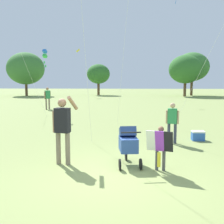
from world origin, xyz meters
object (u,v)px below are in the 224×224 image
Objects in this scene: person_adult_flyer at (63,125)px; cooler_box at (198,136)px; kite_blue_high at (45,54)px; stroller at (128,142)px; person_couple_left at (172,120)px; person_sitting_far at (48,96)px; child_with_butterfly_kite at (160,144)px.

person_adult_flyer is 4.05× the size of cooler_box.
kite_blue_high reaches higher than person_adult_flyer.
person_adult_flyer is 1.64× the size of stroller.
person_adult_flyer is 10.06m from kite_blue_high.
person_adult_flyer is at bearing -70.71° from kite_blue_high.
stroller is at bearing -131.30° from cooler_box.
person_couple_left reaches higher than stroller.
kite_blue_high is 2.43× the size of person_sitting_far.
kite_blue_high is at bearing 120.77° from child_with_butterfly_kite.
cooler_box is at bearing 25.28° from person_couple_left.
person_couple_left is 1.32m from cooler_box.
person_sitting_far reaches higher than person_couple_left.
stroller is 2.93m from person_couple_left.
cooler_box is (1.82, 3.39, -0.49)m from child_with_butterfly_kite.
child_with_butterfly_kite is at bearing -63.18° from person_sitting_far.
child_with_butterfly_kite is at bearing -118.23° from cooler_box.
child_with_butterfly_kite is 3.01m from person_couple_left.
child_with_butterfly_kite is 0.27× the size of kite_blue_high.
person_adult_flyer is 5.31m from cooler_box.
child_with_butterfly_kite reaches higher than cooler_box.
person_adult_flyer is 1.76m from stroller.
kite_blue_high is at bearing 118.30° from stroller.
stroller reaches higher than cooler_box.
person_couple_left is (0.78, 2.90, 0.17)m from child_with_butterfly_kite.
person_adult_flyer is 13.48m from person_sitting_far.
person_couple_left is at bearing -154.72° from cooler_box.
person_sitting_far is at bearing 116.82° from child_with_butterfly_kite.
person_sitting_far is at bearing 130.87° from cooler_box.
person_adult_flyer reaches higher than person_couple_left.
kite_blue_high is at bearing -74.82° from person_sitting_far.
cooler_box is (4.30, 2.99, -0.87)m from person_adult_flyer.
kite_blue_high is at bearing 140.63° from cooler_box.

